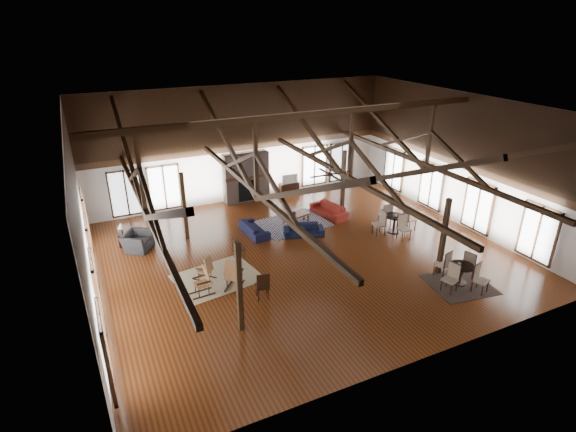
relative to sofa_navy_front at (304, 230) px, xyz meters
name	(u,v)px	position (x,y,z in m)	size (l,w,h in m)	color
floor	(304,254)	(-0.81, -1.56, -0.26)	(16.00, 16.00, 0.00)	#602D14
ceiling	(306,108)	(-0.81, -1.56, 5.74)	(16.00, 14.00, 0.02)	black
wall_back	(243,144)	(-0.81, 5.44, 2.74)	(16.00, 0.02, 6.00)	silver
wall_front	(429,270)	(-0.81, -8.56, 2.74)	(16.00, 0.02, 6.00)	silver
wall_left	(81,223)	(-8.81, -1.56, 2.74)	(0.02, 14.00, 6.00)	silver
wall_right	(460,160)	(7.19, -1.56, 2.74)	(0.02, 14.00, 6.00)	silver
roof_truss	(305,160)	(-0.81, -1.56, 3.77)	(15.60, 14.07, 3.14)	black
post_grid	(304,221)	(-0.81, -1.56, 1.27)	(8.16, 7.16, 3.05)	black
fireplace	(246,177)	(-0.81, 5.11, 1.03)	(2.50, 0.69, 2.60)	#77625B
ceiling_fan	(330,174)	(-0.31, -2.56, 3.47)	(1.60, 1.60, 0.75)	black
sofa_navy_front	(304,230)	(0.00, 0.00, 0.00)	(1.77, 0.69, 0.52)	black
sofa_navy_left	(254,229)	(-1.97, 1.07, 0.02)	(0.73, 1.88, 0.55)	black
sofa_orange	(329,210)	(2.12, 1.45, 0.04)	(0.80, 2.03, 0.59)	maroon
coffee_table	(296,216)	(0.22, 1.25, 0.17)	(1.40, 0.96, 0.49)	brown
vase	(294,213)	(0.14, 1.28, 0.33)	(0.19, 0.19, 0.20)	#B2B2B2
armchair	(137,241)	(-6.93, 1.81, 0.12)	(1.16, 1.01, 0.75)	#2A2B2D
side_table_lamp	(123,237)	(-7.43, 2.43, 0.15)	(0.42, 0.42, 1.07)	black
rocking_chair_a	(207,269)	(-4.96, -1.77, 0.20)	(0.83, 0.81, 0.98)	olive
rocking_chair_b	(233,275)	(-4.27, -2.75, 0.29)	(0.94, 1.00, 1.16)	olive
rocking_chair_c	(204,281)	(-5.29, -2.63, 0.25)	(0.87, 0.51, 1.08)	olive
side_chair_a	(237,247)	(-3.42, -0.79, 0.28)	(0.47, 0.47, 0.93)	black
side_chair_b	(263,284)	(-3.58, -3.87, 0.36)	(0.52, 0.52, 1.07)	black
cafe_table_near	(461,271)	(3.35, -5.99, 0.27)	(2.06, 2.06, 1.05)	black
cafe_table_far	(394,221)	(3.87, -1.43, 0.30)	(2.15, 2.15, 1.11)	black
cup_near	(459,264)	(3.28, -5.93, 0.54)	(0.11, 0.11, 0.09)	#B2B2B2
cup_far	(396,215)	(3.84, -1.50, 0.59)	(0.14, 0.14, 0.11)	#B2B2B2
tv_console	(289,188)	(1.73, 5.19, 0.02)	(1.10, 0.41, 0.55)	black
television	(289,179)	(1.74, 5.19, 0.55)	(0.91, 0.12, 0.52)	#B2B2B2
rug_tan	(217,278)	(-4.59, -1.82, -0.25)	(2.99, 2.35, 0.01)	tan
rug_navy	(293,223)	(0.10, 1.34, -0.25)	(3.21, 2.40, 0.01)	#1A1947
rug_dark	(459,284)	(3.30, -6.08, -0.25)	(2.18, 1.98, 0.01)	black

